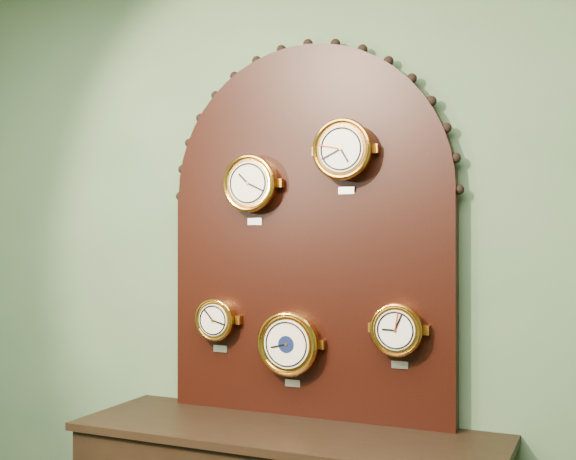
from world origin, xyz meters
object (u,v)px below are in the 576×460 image
at_px(roman_clock, 251,184).
at_px(arabic_clock, 344,150).
at_px(display_board, 308,219).
at_px(tide_clock, 398,329).
at_px(hygrometer, 217,319).
at_px(barometer, 289,343).

relative_size(roman_clock, arabic_clock, 0.99).
bearing_deg(arabic_clock, display_board, 159.23).
xyz_separation_m(arabic_clock, tide_clock, (0.21, 0.00, -0.68)).
bearing_deg(hygrometer, display_board, 9.59).
height_order(roman_clock, barometer, roman_clock).
distance_m(barometer, tide_clock, 0.45).
distance_m(hygrometer, barometer, 0.34).
bearing_deg(barometer, roman_clock, 179.78).
height_order(hygrometer, tide_clock, tide_clock).
relative_size(roman_clock, barometer, 0.93).
xyz_separation_m(roman_clock, arabic_clock, (0.40, -0.00, 0.12)).
bearing_deg(arabic_clock, tide_clock, 0.26).
height_order(display_board, arabic_clock, display_board).
distance_m(display_board, hygrometer, 0.57).
distance_m(roman_clock, hygrometer, 0.59).
bearing_deg(tide_clock, arabic_clock, -179.74).
distance_m(display_board, roman_clock, 0.27).
xyz_separation_m(display_board, roman_clock, (-0.22, -0.07, 0.14)).
xyz_separation_m(display_board, barometer, (-0.05, -0.07, -0.50)).
xyz_separation_m(arabic_clock, barometer, (-0.23, -0.00, -0.76)).
bearing_deg(roman_clock, tide_clock, 0.08).
bearing_deg(arabic_clock, hygrometer, 179.83).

